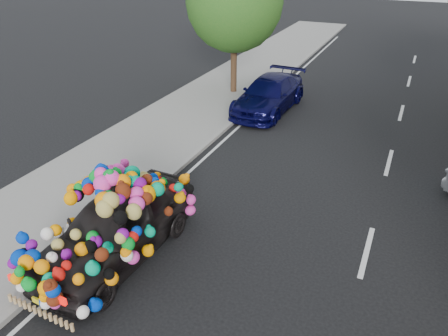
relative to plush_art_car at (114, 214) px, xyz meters
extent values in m
plane|color=black|center=(1.58, 2.40, -1.11)|extent=(100.00, 100.00, 0.00)
cube|color=gray|center=(-2.72, 2.40, -1.05)|extent=(4.00, 60.00, 0.12)
cube|color=gray|center=(-0.77, 2.40, -1.04)|extent=(0.15, 60.00, 0.13)
cylinder|color=#332114|center=(-2.22, 11.90, 0.26)|extent=(0.28, 0.28, 2.73)
sphere|color=#165518|center=(-2.22, 11.90, 2.92)|extent=(4.20, 4.20, 4.20)
imported|color=black|center=(0.00, 0.00, -0.35)|extent=(2.00, 4.50, 1.51)
cube|color=red|center=(-0.72, -2.19, -0.33)|extent=(0.22, 0.07, 0.14)
cube|color=red|center=(0.49, -2.26, -0.33)|extent=(0.22, 0.07, 0.14)
cube|color=yellow|center=(-0.11, -2.24, -0.63)|extent=(0.34, 0.06, 0.12)
imported|color=#050532|center=(0.00, 10.43, -0.42)|extent=(2.15, 4.83, 1.38)
camera|label=1|loc=(5.45, -6.29, 5.31)|focal=35.00mm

